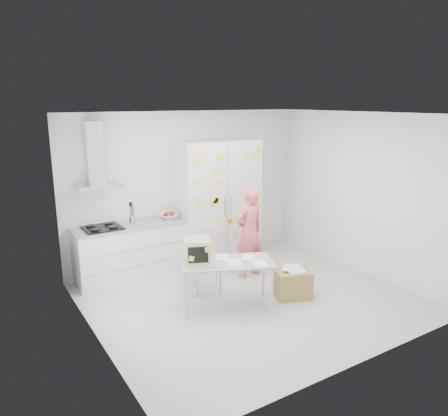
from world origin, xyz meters
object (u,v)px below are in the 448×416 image
chair (206,255)px  desk (208,256)px  person (249,232)px  cardboard_box (292,283)px

chair → desk: bearing=-95.2°
person → chair: bearing=-0.4°
person → cardboard_box: 1.16m
cardboard_box → person: bearing=94.6°
chair → cardboard_box: size_ratio=1.55×
person → desk: 1.34m
person → chair: size_ratio=1.55×
person → cardboard_box: bearing=87.4°
chair → cardboard_box: 1.38m
cardboard_box → chair: bearing=136.6°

